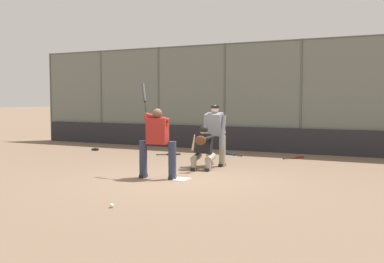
# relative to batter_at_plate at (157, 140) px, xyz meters

# --- Properties ---
(ground_plane) EXTENTS (160.00, 160.00, 0.00)m
(ground_plane) POSITION_rel_batter_at_plate_xyz_m (-0.51, -0.12, -0.90)
(ground_plane) COLOR #7A604C
(home_plate_marker) EXTENTS (0.43, 0.43, 0.01)m
(home_plate_marker) POSITION_rel_batter_at_plate_xyz_m (-0.51, -0.12, -0.90)
(home_plate_marker) COLOR white
(home_plate_marker) RESTS_ON ground_plane
(backstop_fence) EXTENTS (19.88, 0.08, 3.93)m
(backstop_fence) POSITION_rel_batter_at_plate_xyz_m (-0.51, -6.46, 1.15)
(backstop_fence) COLOR #515651
(backstop_fence) RESTS_ON ground_plane
(padding_wall) EXTENTS (19.40, 0.18, 0.86)m
(padding_wall) POSITION_rel_batter_at_plate_xyz_m (-0.51, -6.36, -0.47)
(padding_wall) COLOR #28282D
(padding_wall) RESTS_ON ground_plane
(bleachers_beyond) EXTENTS (13.86, 2.50, 1.48)m
(bleachers_beyond) POSITION_rel_batter_at_plate_xyz_m (-1.24, -8.96, -0.42)
(bleachers_beyond) COLOR slate
(bleachers_beyond) RESTS_ON ground_plane
(batter_at_plate) EXTENTS (1.12, 0.60, 2.26)m
(batter_at_plate) POSITION_rel_batter_at_plate_xyz_m (0.00, 0.00, 0.00)
(batter_at_plate) COLOR #2D334C
(batter_at_plate) RESTS_ON ground_plane
(catcher_behind_plate) EXTENTS (0.64, 0.75, 1.17)m
(catcher_behind_plate) POSITION_rel_batter_at_plate_xyz_m (-0.42, -1.66, -0.30)
(catcher_behind_plate) COLOR gray
(catcher_behind_plate) RESTS_ON ground_plane
(umpire_home) EXTENTS (0.69, 0.43, 1.70)m
(umpire_home) POSITION_rel_batter_at_plate_xyz_m (-0.46, -2.40, 0.01)
(umpire_home) COLOR gray
(umpire_home) RESTS_ON ground_plane
(spare_bat_near_backstop) EXTENTS (0.51, 0.79, 0.07)m
(spare_bat_near_backstop) POSITION_rel_batter_at_plate_xyz_m (-2.13, -5.03, -0.87)
(spare_bat_near_backstop) COLOR black
(spare_bat_near_backstop) RESTS_ON ground_plane
(spare_bat_by_padding) EXTENTS (0.77, 0.55, 0.07)m
(spare_bat_by_padding) POSITION_rel_batter_at_plate_xyz_m (0.01, -4.92, -0.87)
(spare_bat_by_padding) COLOR black
(spare_bat_by_padding) RESTS_ON ground_plane
(spare_bat_third_base_side) EXTENTS (0.65, 0.57, 0.07)m
(spare_bat_third_base_side) POSITION_rel_batter_at_plate_xyz_m (1.81, -4.02, -0.87)
(spare_bat_third_base_side) COLOR black
(spare_bat_third_base_side) RESTS_ON ground_plane
(fielding_glove_on_dirt) EXTENTS (0.27, 0.21, 0.10)m
(fielding_glove_on_dirt) POSITION_rel_batter_at_plate_xyz_m (4.97, -4.01, -0.85)
(fielding_glove_on_dirt) COLOR black
(fielding_glove_on_dirt) RESTS_ON ground_plane
(baseball_loose) EXTENTS (0.07, 0.07, 0.07)m
(baseball_loose) POSITION_rel_batter_at_plate_xyz_m (-0.76, 2.84, -0.87)
(baseball_loose) COLOR white
(baseball_loose) RESTS_ON ground_plane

